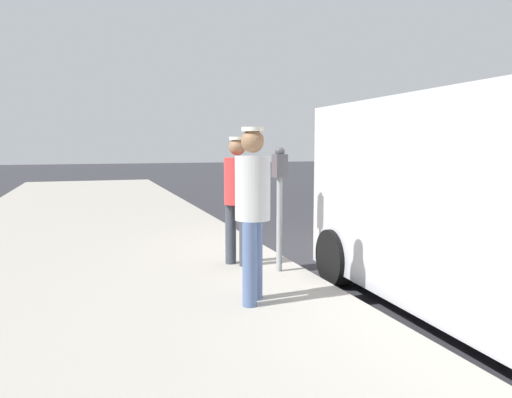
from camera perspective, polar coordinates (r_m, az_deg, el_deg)
ground_plane at (r=7.49m, az=9.82°, el=-6.83°), size 80.00×80.00×0.00m
sidewalk_slab at (r=6.59m, az=-18.24°, el=-8.20°), size 5.00×32.00×0.15m
parking_meter_near at (r=5.93m, az=2.75°, el=1.36°), size 0.14×0.18×1.52m
pedestrian_in_gray at (r=4.72m, az=-0.40°, el=-0.52°), size 0.34×0.34×1.71m
pedestrian_in_red at (r=6.27m, az=-2.17°, el=0.76°), size 0.34×0.34×1.64m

